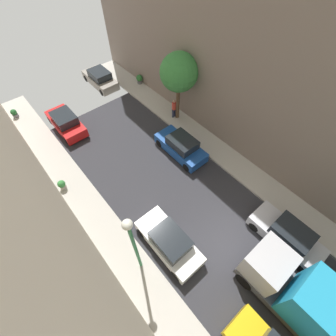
{
  "coord_description": "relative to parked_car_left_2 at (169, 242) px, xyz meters",
  "views": [
    {
      "loc": [
        -5.73,
        -1.38,
        13.75
      ],
      "look_at": [
        0.74,
        6.22,
        0.5
      ],
      "focal_mm": 24.98,
      "sensor_mm": 36.0,
      "label": 1
    }
  ],
  "objects": [
    {
      "name": "parked_car_left_2",
      "position": [
        0.0,
        0.0,
        0.0
      ],
      "size": [
        1.78,
        4.2,
        1.57
      ],
      "color": "white",
      "rests_on": "ground"
    },
    {
      "name": "parked_car_right_2",
      "position": [
        5.4,
        4.94,
        0.0
      ],
      "size": [
        1.78,
        4.2,
        1.57
      ],
      "color": "#194799",
      "rests_on": "ground"
    },
    {
      "name": "potted_plant_0",
      "position": [
        8.4,
        14.33,
        -0.11
      ],
      "size": [
        0.61,
        0.61,
        0.87
      ],
      "color": "slate",
      "rests_on": "sidewalk_right"
    },
    {
      "name": "parked_car_right_3",
      "position": [
        5.4,
        16.72,
        0.0
      ],
      "size": [
        1.78,
        4.2,
        1.57
      ],
      "color": "gray",
      "rests_on": "ground"
    },
    {
      "name": "sidewalk_left",
      "position": [
        -2.3,
        -2.07,
        -0.64
      ],
      "size": [
        2.0,
        44.0,
        0.15
      ],
      "primitive_type": "cube",
      "color": "#B7B2A8",
      "rests_on": "ground"
    },
    {
      "name": "sidewalk_right",
      "position": [
        7.7,
        -2.07,
        -0.64
      ],
      "size": [
        2.0,
        44.0,
        0.15
      ],
      "primitive_type": "cube",
      "color": "#B7B2A8",
      "rests_on": "ground"
    },
    {
      "name": "potted_plant_2",
      "position": [
        -2.83,
        17.23,
        -0.18
      ],
      "size": [
        0.5,
        0.5,
        0.75
      ],
      "color": "slate",
      "rests_on": "sidewalk_left"
    },
    {
      "name": "street_tree_1",
      "position": [
        7.87,
        8.11,
        3.58
      ],
      "size": [
        2.88,
        2.88,
        5.62
      ],
      "color": "brown",
      "rests_on": "sidewalk_right"
    },
    {
      "name": "potted_plant_1",
      "position": [
        -2.92,
        7.69,
        -0.17
      ],
      "size": [
        0.51,
        0.51,
        0.75
      ],
      "color": "#B2A899",
      "rests_on": "sidewalk_left"
    },
    {
      "name": "parked_car_left_3",
      "position": [
        0.0,
        13.05,
        0.0
      ],
      "size": [
        1.78,
        4.2,
        1.57
      ],
      "color": "red",
      "rests_on": "ground"
    },
    {
      "name": "delivery_truck",
      "position": [
        2.7,
        -6.83,
        1.07
      ],
      "size": [
        2.26,
        6.6,
        3.38
      ],
      "color": "#4C4C51",
      "rests_on": "ground"
    },
    {
      "name": "lamp_post",
      "position": [
        -1.9,
        0.2,
        3.16
      ],
      "size": [
        0.44,
        0.44,
        5.69
      ],
      "color": "#26723F",
      "rests_on": "sidewalk_left"
    },
    {
      "name": "parked_car_right_1",
      "position": [
        5.4,
        -4.11,
        0.0
      ],
      "size": [
        1.78,
        4.2,
        1.57
      ],
      "color": "silver",
      "rests_on": "ground"
    },
    {
      "name": "ground",
      "position": [
        2.7,
        -2.07,
        -0.72
      ],
      "size": [
        32.0,
        32.0,
        0.0
      ],
      "primitive_type": "plane",
      "color": "#2D2D33"
    },
    {
      "name": "pedestrian",
      "position": [
        7.68,
        8.33,
        0.35
      ],
      "size": [
        0.4,
        0.36,
        1.72
      ],
      "color": "#2D334C",
      "rests_on": "sidewalk_right"
    }
  ]
}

